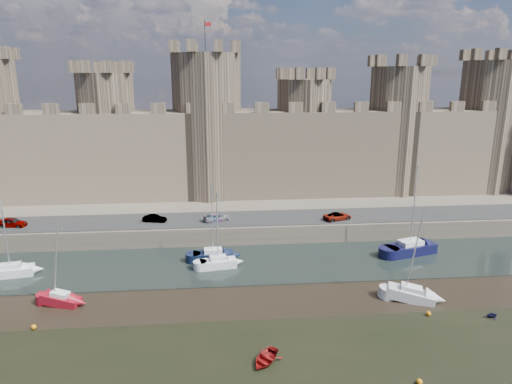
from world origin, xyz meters
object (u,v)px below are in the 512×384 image
at_px(car_1, 155,219).
at_px(sailboat_2, 218,262).
at_px(car_3, 338,216).
at_px(sailboat_3, 410,248).
at_px(car_0, 12,222).
at_px(car_2, 217,217).
at_px(sailboat_5, 411,294).
at_px(sailboat_0, 11,270).
at_px(sailboat_4, 61,299).
at_px(sailboat_1, 213,255).

relative_size(car_1, sailboat_2, 0.35).
distance_m(car_3, sailboat_3, 10.67).
distance_m(car_3, sailboat_2, 19.32).
distance_m(car_0, sailboat_3, 52.51).
distance_m(car_2, sailboat_5, 28.00).
distance_m(car_1, sailboat_0, 18.53).
distance_m(car_3, sailboat_4, 36.70).
xyz_separation_m(sailboat_0, sailboat_4, (7.82, -7.31, -0.05)).
xyz_separation_m(sailboat_1, sailboat_5, (20.10, -11.87, -0.05)).
bearing_deg(sailboat_0, car_2, 14.38).
distance_m(sailboat_0, sailboat_5, 44.12).
height_order(car_1, sailboat_2, sailboat_2).
bearing_deg(sailboat_2, car_2, 81.33).
xyz_separation_m(car_2, sailboat_3, (24.54, -8.06, -2.18)).
relative_size(car_0, sailboat_1, 0.39).
bearing_deg(sailboat_5, sailboat_0, -170.91).
xyz_separation_m(car_1, sailboat_5, (28.12, -20.19, -2.31)).
distance_m(sailboat_2, sailboat_5, 21.78).
height_order(car_1, sailboat_5, sailboat_5).
bearing_deg(sailboat_0, sailboat_1, -3.57).
xyz_separation_m(sailboat_2, sailboat_3, (24.48, 2.13, 0.11)).
distance_m(car_0, sailboat_2, 29.28).
bearing_deg(sailboat_0, sailboat_2, -8.98).
bearing_deg(sailboat_5, car_2, 156.07).
relative_size(car_3, sailboat_1, 0.41).
relative_size(car_3, sailboat_5, 0.40).
height_order(car_0, car_2, car_0).
relative_size(sailboat_0, sailboat_2, 0.99).
height_order(sailboat_0, sailboat_2, sailboat_2).
bearing_deg(car_1, car_0, 103.03).
height_order(sailboat_2, sailboat_3, sailboat_3).
bearing_deg(car_1, car_3, -80.88).
xyz_separation_m(car_2, sailboat_1, (-0.54, -8.02, -2.27)).
bearing_deg(sailboat_2, sailboat_5, -35.44).
height_order(car_0, sailboat_5, sailboat_5).
height_order(sailboat_1, sailboat_4, sailboat_1).
xyz_separation_m(car_3, sailboat_5, (2.69, -18.93, -2.33)).
bearing_deg(sailboat_3, sailboat_2, 169.32).
xyz_separation_m(car_0, sailboat_2, (27.36, -10.14, -2.39)).
bearing_deg(sailboat_5, sailboat_2, 175.10).
bearing_deg(sailboat_3, sailboat_0, 167.11).
bearing_deg(car_1, sailboat_5, -113.71).
bearing_deg(car_1, sailboat_1, -124.09).
relative_size(car_2, car_3, 0.94).
height_order(sailboat_3, sailboat_5, sailboat_3).
xyz_separation_m(sailboat_1, sailboat_4, (-15.17, -9.67, -0.10)).
bearing_deg(car_3, car_2, 67.87).
height_order(car_3, sailboat_0, sailboat_0).
bearing_deg(car_2, car_1, 68.32).
bearing_deg(sailboat_2, car_0, 150.66).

